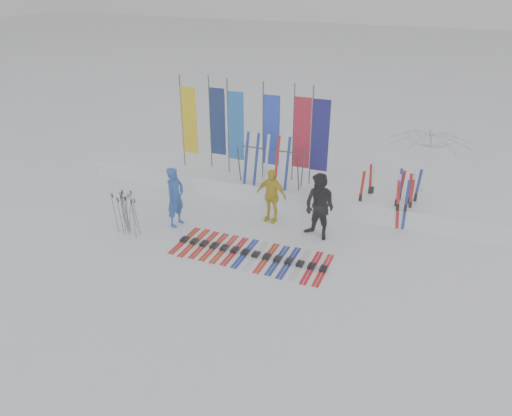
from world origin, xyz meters
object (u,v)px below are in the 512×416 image
at_px(ski_row, 251,254).
at_px(ski_rack, 271,161).
at_px(person_blue, 175,197).
at_px(person_black, 319,207).
at_px(tent_canopy, 427,167).
at_px(person_yellow, 271,195).

height_order(ski_row, ski_rack, ski_rack).
bearing_deg(person_blue, person_black, -70.36).
bearing_deg(person_black, tent_canopy, 77.20).
bearing_deg(person_yellow, ski_row, -77.29).
distance_m(person_black, ski_row, 2.35).
distance_m(person_yellow, ski_rack, 1.51).
distance_m(person_blue, person_black, 4.22).
bearing_deg(ski_rack, person_black, -40.14).
xyz_separation_m(person_yellow, ski_rack, (-0.51, 1.31, 0.55)).
xyz_separation_m(person_black, tent_canopy, (2.52, 3.68, 0.24)).
relative_size(person_blue, ski_rack, 0.89).
bearing_deg(person_yellow, ski_rack, 118.22).
height_order(person_blue, ski_row, person_blue).
distance_m(person_yellow, ski_row, 2.27).
distance_m(person_black, ski_rack, 2.82).
xyz_separation_m(person_black, ski_row, (-1.41, -1.63, -0.93)).
height_order(person_blue, person_black, person_black).
relative_size(person_yellow, ski_rack, 0.82).
relative_size(person_yellow, tent_canopy, 0.62).
bearing_deg(person_black, ski_row, -109.27).
xyz_separation_m(person_blue, person_black, (4.13, 0.84, 0.06)).
xyz_separation_m(tent_canopy, ski_row, (-3.93, -5.31, -1.17)).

